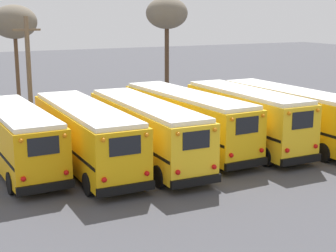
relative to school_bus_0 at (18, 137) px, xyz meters
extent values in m
plane|color=#424247|center=(7.63, -1.01, -1.65)|extent=(160.00, 160.00, 0.00)
cube|color=#E5A00C|center=(0.00, 0.02, -0.06)|extent=(2.64, 9.35, 2.49)
cube|color=white|center=(0.00, 0.02, 1.28)|extent=(2.44, 8.97, 0.20)
cube|color=black|center=(0.14, -4.66, -1.13)|extent=(2.41, 0.27, 0.36)
cube|color=black|center=(0.14, -4.64, 0.62)|extent=(1.30, 0.07, 0.75)
sphere|color=red|center=(-0.74, -4.70, -0.62)|extent=(0.22, 0.22, 0.22)
sphere|color=orange|center=(-0.74, -4.70, 0.96)|extent=(0.18, 0.18, 0.18)
sphere|color=red|center=(1.03, -4.64, -0.62)|extent=(0.22, 0.22, 0.22)
sphere|color=orange|center=(1.03, -4.64, 0.96)|extent=(0.18, 0.18, 0.18)
cube|color=black|center=(1.19, 0.05, -0.25)|extent=(0.30, 9.09, 0.14)
cylinder|color=black|center=(1.00, 3.39, -1.16)|extent=(0.31, 0.98, 0.97)
cylinder|color=black|center=(-1.00, -3.35, -1.16)|extent=(0.31, 0.98, 0.97)
cylinder|color=black|center=(1.20, -3.29, -1.16)|extent=(0.31, 0.98, 0.97)
cube|color=#EAAA0F|center=(3.05, -0.98, -0.03)|extent=(2.55, 10.63, 2.55)
cube|color=white|center=(3.05, -0.98, 1.35)|extent=(2.35, 10.20, 0.20)
cube|color=black|center=(3.01, -6.32, -1.12)|extent=(2.53, 0.22, 0.36)
cube|color=black|center=(3.01, -6.30, 0.67)|extent=(1.36, 0.04, 0.77)
sphere|color=red|center=(2.08, -6.33, -0.60)|extent=(0.22, 0.22, 0.22)
sphere|color=orange|center=(2.08, -6.33, 1.03)|extent=(0.18, 0.18, 0.18)
sphere|color=red|center=(3.94, -6.34, -0.60)|extent=(0.22, 0.22, 0.22)
sphere|color=orange|center=(3.94, -6.34, 1.03)|extent=(0.18, 0.18, 0.18)
cube|color=black|center=(1.80, -0.97, -0.22)|extent=(0.10, 10.40, 0.14)
cube|color=black|center=(4.30, -0.99, -0.22)|extent=(0.10, 10.40, 0.14)
cylinder|color=black|center=(1.92, 3.03, -1.15)|extent=(0.29, 0.99, 0.99)
cylinder|color=black|center=(4.24, 3.02, -1.15)|extent=(0.29, 0.99, 0.99)
cylinder|color=black|center=(1.86, -4.97, -1.15)|extent=(0.29, 0.99, 0.99)
cylinder|color=black|center=(4.18, -4.99, -1.15)|extent=(0.29, 0.99, 0.99)
cube|color=yellow|center=(6.10, -1.45, -0.01)|extent=(2.52, 10.71, 2.56)
cube|color=white|center=(6.10, -1.45, 1.37)|extent=(2.33, 10.28, 0.20)
cube|color=black|center=(6.01, -6.83, -1.11)|extent=(2.38, 0.24, 0.36)
cube|color=black|center=(6.01, -6.80, 0.69)|extent=(1.28, 0.05, 0.77)
sphere|color=red|center=(5.13, -6.82, -0.59)|extent=(0.22, 0.22, 0.22)
sphere|color=orange|center=(5.13, -6.82, 1.05)|extent=(0.18, 0.18, 0.18)
sphere|color=red|center=(6.88, -6.86, -0.59)|extent=(0.22, 0.22, 0.22)
sphere|color=orange|center=(6.88, -6.86, 1.05)|extent=(0.18, 0.18, 0.18)
cube|color=black|center=(4.93, -1.43, -0.20)|extent=(0.21, 10.46, 0.14)
cube|color=black|center=(7.28, -1.48, -0.20)|extent=(0.21, 10.46, 0.14)
cylinder|color=black|center=(5.09, 2.60, -1.14)|extent=(0.30, 1.03, 1.03)
cylinder|color=black|center=(7.26, 2.56, -1.14)|extent=(0.30, 1.03, 1.03)
cylinder|color=black|center=(4.95, -5.47, -1.14)|extent=(0.30, 1.03, 1.03)
cylinder|color=black|center=(7.12, -5.51, -1.14)|extent=(0.30, 1.03, 1.03)
cube|color=yellow|center=(9.16, -0.27, 0.03)|extent=(2.85, 10.89, 2.64)
cube|color=white|center=(9.16, -0.27, 1.45)|extent=(2.64, 10.45, 0.20)
cube|color=black|center=(9.39, -5.71, -1.10)|extent=(2.44, 0.30, 0.36)
cube|color=black|center=(9.39, -5.68, 0.76)|extent=(1.31, 0.09, 0.79)
sphere|color=red|center=(8.50, -5.75, -0.56)|extent=(0.22, 0.22, 0.22)
sphere|color=orange|center=(8.50, -5.75, 1.13)|extent=(0.18, 0.18, 0.18)
sphere|color=red|center=(10.28, -5.68, -0.56)|extent=(0.22, 0.22, 0.22)
sphere|color=orange|center=(10.28, -5.68, 1.13)|extent=(0.18, 0.18, 0.18)
cube|color=black|center=(7.95, -0.32, -0.16)|extent=(0.48, 10.57, 0.14)
cube|color=black|center=(10.36, -0.22, -0.16)|extent=(0.48, 10.57, 0.14)
cylinder|color=black|center=(7.87, 3.77, -1.13)|extent=(0.32, 1.06, 1.05)
cylinder|color=black|center=(10.09, 3.87, -1.13)|extent=(0.32, 1.06, 1.05)
cylinder|color=black|center=(8.22, -4.41, -1.13)|extent=(0.32, 1.06, 1.05)
cylinder|color=black|center=(10.44, -4.32, -1.13)|extent=(0.32, 1.06, 1.05)
cube|color=yellow|center=(12.21, -1.61, 0.10)|extent=(2.42, 9.40, 2.78)
cube|color=white|center=(12.21, -1.61, 1.59)|extent=(2.23, 9.02, 0.20)
cube|color=black|center=(12.16, -6.34, -1.11)|extent=(2.38, 0.22, 0.36)
cube|color=black|center=(12.16, -6.32, 0.86)|extent=(1.28, 0.04, 0.83)
sphere|color=red|center=(11.29, -6.34, -0.53)|extent=(0.22, 0.22, 0.22)
sphere|color=orange|center=(11.29, -6.34, 1.27)|extent=(0.18, 0.18, 0.18)
sphere|color=red|center=(13.04, -6.36, -0.53)|extent=(0.22, 0.22, 0.22)
sphere|color=orange|center=(13.04, -6.36, 1.27)|extent=(0.18, 0.18, 0.18)
cube|color=black|center=(11.03, -1.60, -0.11)|extent=(0.11, 9.19, 0.14)
cube|color=black|center=(13.39, -1.62, -0.11)|extent=(0.11, 9.19, 0.14)
cylinder|color=black|center=(11.16, 1.79, -1.14)|extent=(0.29, 1.03, 1.03)
cylinder|color=black|center=(13.33, 1.76, -1.14)|extent=(0.29, 1.03, 1.03)
cylinder|color=black|center=(11.09, -4.99, -1.14)|extent=(0.29, 1.03, 1.03)
cylinder|color=black|center=(13.26, -5.01, -1.14)|extent=(0.29, 1.03, 1.03)
cube|color=#EAAA0F|center=(15.26, -1.72, 0.02)|extent=(2.52, 10.62, 2.64)
cube|color=white|center=(15.26, -1.72, 1.44)|extent=(2.33, 10.19, 0.20)
cube|color=black|center=(14.08, -1.74, -0.18)|extent=(0.21, 10.37, 0.14)
cube|color=black|center=(16.44, -1.70, -0.18)|extent=(0.21, 10.37, 0.14)
cylinder|color=black|center=(14.10, 2.25, -1.15)|extent=(0.30, 1.00, 1.00)
cylinder|color=black|center=(16.28, 2.29, -1.15)|extent=(0.30, 1.00, 1.00)
cylinder|color=black|center=(14.24, -5.73, -1.15)|extent=(0.30, 1.00, 1.00)
cylinder|color=brown|center=(2.69, 9.54, 2.01)|extent=(0.31, 0.31, 7.31)
cube|color=brown|center=(2.69, 9.54, 4.78)|extent=(1.80, 0.14, 0.14)
cylinder|color=brown|center=(3.14, 15.89, 1.30)|extent=(0.30, 0.30, 5.89)
ellipsoid|color=#6B6051|center=(3.14, 15.89, 5.18)|extent=(3.42, 3.42, 2.56)
cylinder|color=#473323|center=(16.07, 15.82, 1.59)|extent=(0.38, 0.38, 6.47)
ellipsoid|color=#6B6051|center=(16.07, 15.82, 5.82)|extent=(3.63, 3.63, 2.72)
camera|label=1|loc=(-4.48, -24.80, 5.91)|focal=55.00mm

